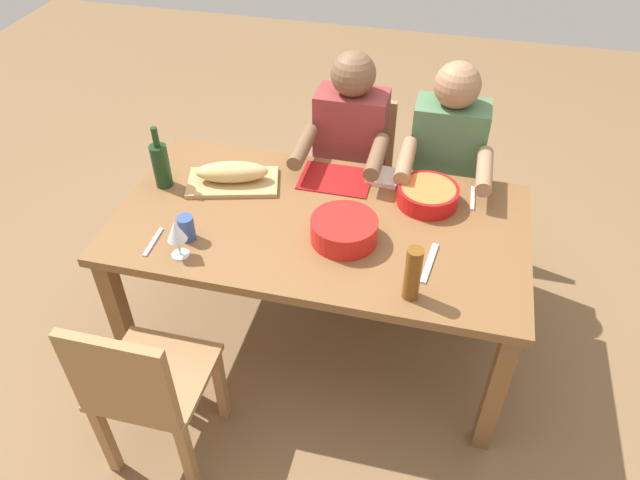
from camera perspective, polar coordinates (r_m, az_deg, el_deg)
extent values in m
plane|color=brown|center=(3.02, 0.00, -9.09)|extent=(8.00, 8.00, 0.00)
cube|color=brown|center=(2.51, 0.00, 1.57)|extent=(1.71, 0.92, 0.04)
cube|color=brown|center=(2.76, -18.41, -7.09)|extent=(0.07, 0.07, 0.70)
cube|color=brown|center=(2.48, 16.28, -13.69)|extent=(0.07, 0.07, 0.70)
cube|color=brown|center=(3.26, -11.97, 2.89)|extent=(0.07, 0.07, 0.70)
cube|color=brown|center=(3.03, 16.61, -1.55)|extent=(0.07, 0.07, 0.70)
cube|color=#9E7044|center=(2.40, -15.36, -12.37)|extent=(0.40, 0.40, 0.03)
cube|color=#9E7044|center=(2.15, -18.48, -12.60)|extent=(0.38, 0.04, 0.40)
cube|color=#9E7044|center=(2.73, -16.22, -11.66)|extent=(0.04, 0.04, 0.42)
cube|color=#9E7044|center=(2.61, -9.44, -13.38)|extent=(0.04, 0.04, 0.42)
cube|color=#9E7044|center=(2.58, -19.66, -17.32)|extent=(0.04, 0.04, 0.42)
cube|color=#9E7044|center=(2.45, -12.44, -19.54)|extent=(0.04, 0.04, 0.42)
cube|color=#9E7044|center=(3.22, 2.97, 5.29)|extent=(0.40, 0.40, 0.03)
cube|color=#9E7044|center=(3.26, 3.74, 10.14)|extent=(0.38, 0.04, 0.40)
cube|color=#9E7044|center=(3.21, 5.20, -0.13)|extent=(0.04, 0.04, 0.42)
cube|color=#9E7044|center=(3.26, -0.69, 0.80)|extent=(0.04, 0.04, 0.42)
cube|color=#9E7044|center=(3.47, 6.15, 3.44)|extent=(0.04, 0.04, 0.42)
cube|color=#9E7044|center=(3.52, 0.68, 4.25)|extent=(0.04, 0.04, 0.42)
cylinder|color=#2D2D38|center=(3.18, 3.46, -0.28)|extent=(0.11, 0.11, 0.45)
cylinder|color=#2D2D38|center=(3.20, 0.65, 0.17)|extent=(0.11, 0.11, 0.45)
cube|color=maroon|center=(3.02, 2.92, 9.10)|extent=(0.34, 0.20, 0.55)
cylinder|color=brown|center=(2.70, 5.41, 7.90)|extent=(0.07, 0.30, 0.07)
cylinder|color=brown|center=(2.76, -1.63, 8.84)|extent=(0.07, 0.30, 0.07)
sphere|color=brown|center=(2.84, 3.18, 15.46)|extent=(0.21, 0.21, 0.21)
cube|color=#9E7044|center=(3.19, 11.27, 4.04)|extent=(0.40, 0.40, 0.03)
cube|color=#9E7044|center=(3.23, 12.04, 8.93)|extent=(0.38, 0.04, 0.40)
cube|color=#9E7044|center=(3.20, 13.49, -1.43)|extent=(0.04, 0.04, 0.42)
cube|color=#9E7044|center=(3.20, 7.47, -0.49)|extent=(0.04, 0.04, 0.42)
cube|color=#9E7044|center=(3.47, 13.82, 2.24)|extent=(0.04, 0.04, 0.42)
cube|color=#9E7044|center=(3.47, 8.26, 3.11)|extent=(0.04, 0.04, 0.42)
cylinder|color=#2D2D38|center=(3.15, 11.85, -1.60)|extent=(0.11, 0.11, 0.45)
cylinder|color=#2D2D38|center=(3.15, 8.98, -1.15)|extent=(0.11, 0.11, 0.45)
cube|color=#4C724C|center=(2.98, 11.87, 7.80)|extent=(0.34, 0.20, 0.55)
cylinder|color=#9E7251|center=(2.69, 15.34, 6.36)|extent=(0.07, 0.30, 0.07)
cylinder|color=#9E7251|center=(2.69, 8.14, 7.50)|extent=(0.07, 0.30, 0.07)
sphere|color=#9E7251|center=(2.80, 12.92, 14.13)|extent=(0.21, 0.21, 0.21)
cylinder|color=red|center=(2.37, 2.30, 0.97)|extent=(0.27, 0.27, 0.10)
cylinder|color=#2D7028|center=(2.35, 2.32, 1.56)|extent=(0.24, 0.24, 0.03)
cylinder|color=red|center=(2.60, 10.19, 4.18)|extent=(0.26, 0.26, 0.08)
cylinder|color=orange|center=(2.59, 10.25, 4.65)|extent=(0.23, 0.23, 0.03)
cube|color=tan|center=(2.72, -8.26, 5.45)|extent=(0.44, 0.32, 0.02)
ellipsoid|color=tan|center=(2.69, -8.37, 6.41)|extent=(0.34, 0.19, 0.09)
cylinder|color=#193819|center=(2.73, -14.83, 6.81)|extent=(0.08, 0.08, 0.20)
cylinder|color=#193819|center=(2.66, -15.36, 9.40)|extent=(0.03, 0.03, 0.09)
cylinder|color=brown|center=(2.12, 8.78, -3.18)|extent=(0.06, 0.06, 0.22)
cylinder|color=silver|center=(2.39, -13.09, -1.35)|extent=(0.07, 0.07, 0.01)
cylinder|color=silver|center=(2.36, -13.23, -0.62)|extent=(0.01, 0.01, 0.07)
cone|color=silver|center=(2.31, -13.53, 0.87)|extent=(0.08, 0.08, 0.08)
cylinder|color=#334C8C|center=(2.43, -12.56, 1.11)|extent=(0.07, 0.07, 0.11)
cube|color=silver|center=(2.47, -15.54, -0.17)|extent=(0.02, 0.17, 0.01)
cube|color=maroon|center=(2.73, 1.50, 5.80)|extent=(0.32, 0.23, 0.01)
cube|color=silver|center=(2.69, 14.29, 3.87)|extent=(0.02, 0.17, 0.01)
cube|color=silver|center=(2.33, 10.35, -2.14)|extent=(0.05, 0.23, 0.01)
cube|color=white|center=(2.74, 6.10, 5.99)|extent=(0.15, 0.15, 0.02)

